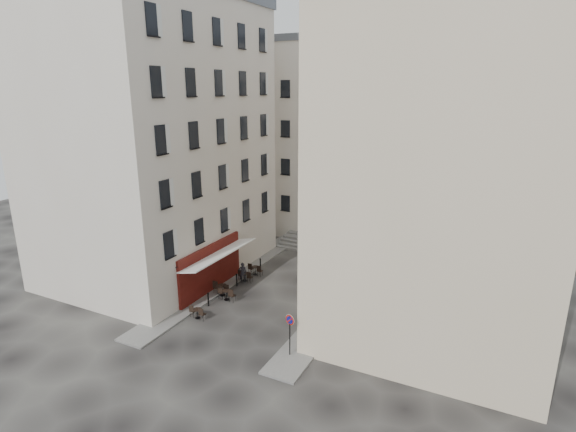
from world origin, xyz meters
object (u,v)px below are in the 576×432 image
Objects in this scene: bistro_table_b at (227,294)px; pedestrian at (243,273)px; bistro_table_a at (198,312)px; no_parking_sign at (290,327)px.

pedestrian is at bearing 101.13° from bistro_table_b.
pedestrian is (-0.59, 3.00, 0.31)m from bistro_table_b.
bistro_table_b reaches higher than bistro_table_a.
no_parking_sign is 8.10m from bistro_table_b.
pedestrian is at bearing 151.53° from no_parking_sign.
no_parking_sign reaches higher than bistro_table_b.
no_parking_sign is 2.17× the size of bistro_table_a.
bistro_table_b is at bearing 85.65° from bistro_table_a.
no_parking_sign is at bearing 105.35° from pedestrian.
no_parking_sign is at bearing -9.52° from bistro_table_a.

